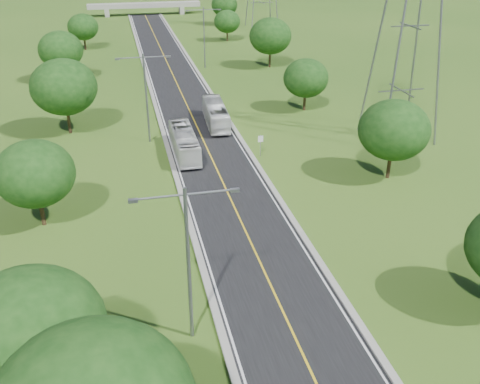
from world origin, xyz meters
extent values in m
plane|color=#2E5217|center=(0.00, 60.00, 0.00)|extent=(260.00, 260.00, 0.00)
cube|color=black|center=(0.00, 66.00, 0.03)|extent=(8.00, 150.00, 0.06)
cube|color=gray|center=(-4.25, 66.00, 0.11)|extent=(0.50, 150.00, 0.22)
cube|color=gray|center=(4.25, 66.00, 0.11)|extent=(0.50, 150.00, 0.22)
cylinder|color=slate|center=(5.20, 38.00, 1.20)|extent=(0.08, 0.08, 2.40)
cube|color=white|center=(5.20, 37.97, 2.00)|extent=(0.55, 0.04, 0.70)
cube|color=gray|center=(-10.00, 140.00, 1.00)|extent=(1.20, 3.00, 2.00)
cube|color=gray|center=(10.00, 140.00, 1.00)|extent=(1.20, 3.00, 2.00)
cube|color=gray|center=(0.00, 140.00, 2.60)|extent=(30.00, 3.00, 1.20)
cylinder|color=slate|center=(-6.00, 12.00, 5.00)|extent=(0.22, 0.22, 10.00)
cylinder|color=slate|center=(-7.40, 12.00, 9.60)|extent=(2.80, 0.12, 0.12)
cylinder|color=slate|center=(-4.60, 12.00, 9.60)|extent=(2.80, 0.12, 0.12)
cube|color=slate|center=(-8.70, 12.00, 9.55)|extent=(0.50, 0.25, 0.18)
cube|color=slate|center=(-3.30, 12.00, 9.55)|extent=(0.50, 0.25, 0.18)
cylinder|color=slate|center=(-6.00, 45.00, 5.00)|extent=(0.22, 0.22, 10.00)
cylinder|color=slate|center=(-7.40, 45.00, 9.60)|extent=(2.80, 0.12, 0.12)
cylinder|color=slate|center=(-4.60, 45.00, 9.60)|extent=(2.80, 0.12, 0.12)
cube|color=slate|center=(-8.70, 45.00, 9.55)|extent=(0.50, 0.25, 0.18)
cube|color=slate|center=(-3.30, 45.00, 9.55)|extent=(0.50, 0.25, 0.18)
cylinder|color=slate|center=(6.00, 78.00, 5.00)|extent=(0.22, 0.22, 10.00)
cylinder|color=slate|center=(4.60, 78.00, 9.60)|extent=(2.80, 0.12, 0.12)
cylinder|color=slate|center=(7.40, 78.00, 9.60)|extent=(2.80, 0.12, 0.12)
cube|color=slate|center=(3.30, 78.00, 9.55)|extent=(0.50, 0.25, 0.18)
cube|color=slate|center=(8.70, 78.00, 9.55)|extent=(0.50, 0.25, 0.18)
ellipsoid|color=#12380F|center=(-14.00, 8.00, 5.27)|extent=(7.14, 7.14, 6.07)
cylinder|color=black|center=(-16.00, 28.00, 1.35)|extent=(0.36, 0.36, 2.70)
ellipsoid|color=#12380F|center=(-16.00, 28.00, 4.65)|extent=(6.30, 6.30, 5.36)
cylinder|color=black|center=(-15.00, 50.00, 1.62)|extent=(0.36, 0.36, 3.24)
ellipsoid|color=#12380F|center=(-15.00, 50.00, 5.58)|extent=(7.56, 7.56, 6.43)
cylinder|color=black|center=(-17.00, 74.00, 1.44)|extent=(0.36, 0.36, 2.88)
ellipsoid|color=#12380F|center=(-17.00, 74.00, 4.96)|extent=(6.72, 6.72, 5.71)
cylinder|color=black|center=(-14.50, 98.00, 1.26)|extent=(0.36, 0.36, 2.52)
ellipsoid|color=#12380F|center=(-14.50, 98.00, 4.34)|extent=(5.88, 5.88, 5.00)
cylinder|color=black|center=(16.00, 30.00, 1.44)|extent=(0.36, 0.36, 2.88)
ellipsoid|color=#12380F|center=(16.00, 30.00, 4.96)|extent=(6.72, 6.72, 5.71)
cylinder|color=black|center=(15.00, 52.00, 1.26)|extent=(0.36, 0.36, 2.52)
ellipsoid|color=#12380F|center=(15.00, 52.00, 4.34)|extent=(5.88, 5.88, 5.00)
cylinder|color=black|center=(17.00, 76.00, 1.53)|extent=(0.36, 0.36, 3.06)
ellipsoid|color=#12380F|center=(17.00, 76.00, 5.27)|extent=(7.14, 7.14, 6.07)
cylinder|color=black|center=(14.50, 100.00, 1.17)|extent=(0.36, 0.36, 2.34)
ellipsoid|color=#12380F|center=(14.50, 100.00, 4.03)|extent=(5.46, 5.46, 4.64)
cylinder|color=black|center=(18.00, 120.00, 1.35)|extent=(0.36, 0.36, 2.70)
ellipsoid|color=#12380F|center=(18.00, 120.00, 4.65)|extent=(6.30, 6.30, 5.36)
imported|color=silver|center=(2.40, 48.81, 1.43)|extent=(2.85, 9.94, 2.74)
imported|color=silver|center=(-2.61, 40.29, 1.41)|extent=(2.27, 9.70, 2.70)
camera|label=1|loc=(-8.79, -13.01, 22.36)|focal=40.00mm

